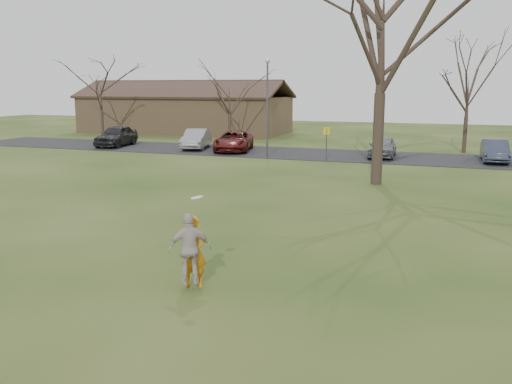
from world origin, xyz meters
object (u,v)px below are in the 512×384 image
car_1 (196,139)px  building (185,113)px  car_5 (495,151)px  catching_play (190,249)px  car_0 (116,136)px  car_2 (234,141)px  big_tree (383,30)px  lamp_post (267,95)px  car_4 (382,147)px  player_defender (194,251)px

car_1 → building: size_ratio=0.21×
car_5 → catching_play: catching_play is taller
car_0 → car_2: (9.61, 0.12, -0.09)m
car_1 → building: building is taller
car_0 → big_tree: (20.85, -9.56, 6.17)m
catching_play → lamp_post: lamp_post is taller
car_5 → catching_play: bearing=-109.0°
car_1 → lamp_post: size_ratio=0.69×
car_1 → catching_play: 28.04m
catching_play → car_4: bearing=87.5°
car_2 → building: size_ratio=0.24×
car_5 → building: (-27.67, 13.05, 1.23)m
building → car_2: bearing=-51.1°
player_defender → lamp_post: lamp_post is taller
player_defender → big_tree: bearing=62.9°
car_0 → car_1: 6.52m
car_0 → car_1: bearing=-3.6°
player_defender → lamp_post: bearing=85.7°
car_4 → lamp_post: bearing=-163.2°
car_1 → building: 15.04m
car_0 → big_tree: big_tree is taller
lamp_post → catching_play: bearing=-75.3°
car_4 → building: 24.81m
car_0 → car_2: 9.61m
car_1 → player_defender: bearing=-77.7°
car_2 → building: 17.16m
building → car_4: bearing=-31.9°
player_defender → car_5: (7.76, 24.84, -0.12)m
lamp_post → big_tree: (8.00, -7.50, 3.03)m
catching_play → car_1: bearing=116.0°
player_defender → car_1: player_defender is taller
lamp_post → player_defender: bearing=-75.2°
car_4 → car_5: bearing=-1.5°
car_1 → lamp_post: lamp_post is taller
car_1 → catching_play: bearing=-77.9°
player_defender → catching_play: bearing=-104.7°
car_5 → car_1: bearing=177.7°
car_4 → big_tree: big_tree is taller
player_defender → lamp_post: size_ratio=0.26×
car_0 → catching_play: 31.00m
player_defender → lamp_post: 23.36m
car_4 → car_2: bearing=179.2°
car_4 → catching_play: (-1.09, -24.99, 0.24)m
car_1 → car_5: bearing=-14.3°
building → car_5: bearing=-25.2°
car_4 → car_5: size_ratio=0.98×
big_tree → catching_play: bearing=-97.8°
player_defender → car_2: player_defender is taller
car_5 → lamp_post: bearing=-171.7°
player_defender → car_5: 26.02m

